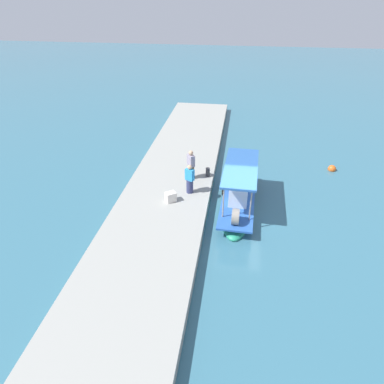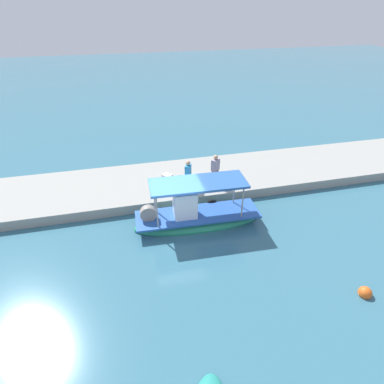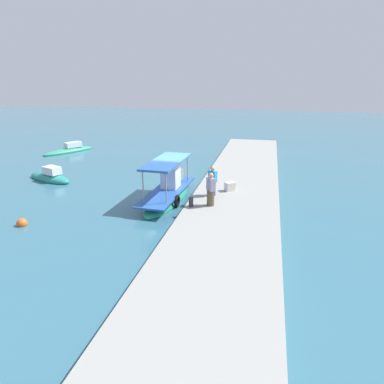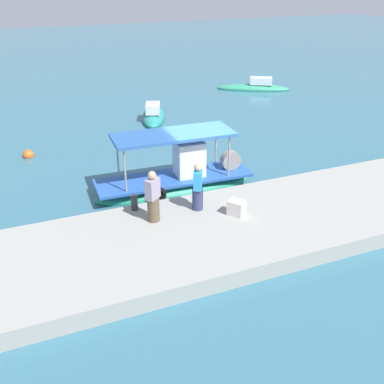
{
  "view_description": "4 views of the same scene",
  "coord_description": "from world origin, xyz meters",
  "px_view_note": "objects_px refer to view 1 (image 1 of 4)",
  "views": [
    {
      "loc": [
        14.98,
        -0.4,
        10.49
      ],
      "look_at": [
        -0.74,
        -2.7,
        0.89
      ],
      "focal_mm": 32.14,
      "sensor_mm": 36.0,
      "label": 1
    },
    {
      "loc": [
        2.24,
        12.51,
        9.9
      ],
      "look_at": [
        -1.2,
        -1.71,
        0.96
      ],
      "focal_mm": 29.9,
      "sensor_mm": 36.0,
      "label": 2
    },
    {
      "loc": [
        -19.68,
        -5.86,
        6.97
      ],
      "look_at": [
        -1.47,
        -1.76,
        0.73
      ],
      "focal_mm": 32.12,
      "sensor_mm": 36.0,
      "label": 3
    },
    {
      "loc": [
        -6.62,
        -15.39,
        8.03
      ],
      "look_at": [
        -1.45,
        -2.86,
        1.22
      ],
      "focal_mm": 41.77,
      "sensor_mm": 36.0,
      "label": 4
    }
  ],
  "objects_px": {
    "fisherman_near_bollard": "(191,166)",
    "fisherman_by_crate": "(190,180)",
    "mooring_bollard": "(208,172)",
    "main_fishing_boat": "(238,200)",
    "cargo_crate": "(171,197)",
    "marker_buoy": "(332,169)"
  },
  "relations": [
    {
      "from": "mooring_bollard",
      "to": "main_fishing_boat",
      "type": "bearing_deg",
      "value": 40.16
    },
    {
      "from": "main_fishing_boat",
      "to": "fisherman_near_bollard",
      "type": "bearing_deg",
      "value": -123.24
    },
    {
      "from": "fisherman_by_crate",
      "to": "mooring_bollard",
      "type": "xyz_separation_m",
      "value": [
        -2.03,
        0.79,
        -0.5
      ]
    },
    {
      "from": "fisherman_near_bollard",
      "to": "fisherman_by_crate",
      "type": "relative_size",
      "value": 1.05
    },
    {
      "from": "main_fishing_boat",
      "to": "marker_buoy",
      "type": "xyz_separation_m",
      "value": [
        -5.27,
        6.0,
        -0.33
      ]
    },
    {
      "from": "fisherman_by_crate",
      "to": "cargo_crate",
      "type": "bearing_deg",
      "value": -39.52
    },
    {
      "from": "fisherman_near_bollard",
      "to": "cargo_crate",
      "type": "height_order",
      "value": "fisherman_near_bollard"
    },
    {
      "from": "mooring_bollard",
      "to": "cargo_crate",
      "type": "relative_size",
      "value": 0.99
    },
    {
      "from": "fisherman_near_bollard",
      "to": "marker_buoy",
      "type": "bearing_deg",
      "value": 110.83
    },
    {
      "from": "mooring_bollard",
      "to": "cargo_crate",
      "type": "bearing_deg",
      "value": -28.25
    },
    {
      "from": "fisherman_near_bollard",
      "to": "mooring_bollard",
      "type": "relative_size",
      "value": 3.35
    },
    {
      "from": "mooring_bollard",
      "to": "marker_buoy",
      "type": "xyz_separation_m",
      "value": [
        -3.0,
        7.92,
        -0.72
      ]
    },
    {
      "from": "fisherman_near_bollard",
      "to": "fisherman_by_crate",
      "type": "xyz_separation_m",
      "value": [
        1.65,
        0.18,
        -0.04
      ]
    },
    {
      "from": "main_fishing_boat",
      "to": "mooring_bollard",
      "type": "relative_size",
      "value": 12.28
    },
    {
      "from": "main_fishing_boat",
      "to": "marker_buoy",
      "type": "bearing_deg",
      "value": 131.31
    },
    {
      "from": "cargo_crate",
      "to": "marker_buoy",
      "type": "bearing_deg",
      "value": 122.43
    },
    {
      "from": "mooring_bollard",
      "to": "marker_buoy",
      "type": "relative_size",
      "value": 1.03
    },
    {
      "from": "fisherman_near_bollard",
      "to": "fisherman_by_crate",
      "type": "distance_m",
      "value": 1.66
    },
    {
      "from": "fisherman_near_bollard",
      "to": "cargo_crate",
      "type": "relative_size",
      "value": 3.32
    },
    {
      "from": "cargo_crate",
      "to": "fisherman_near_bollard",
      "type": "bearing_deg",
      "value": 165.67
    },
    {
      "from": "main_fishing_boat",
      "to": "fisherman_near_bollard",
      "type": "height_order",
      "value": "main_fishing_boat"
    },
    {
      "from": "fisherman_by_crate",
      "to": "mooring_bollard",
      "type": "distance_m",
      "value": 2.24
    }
  ]
}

